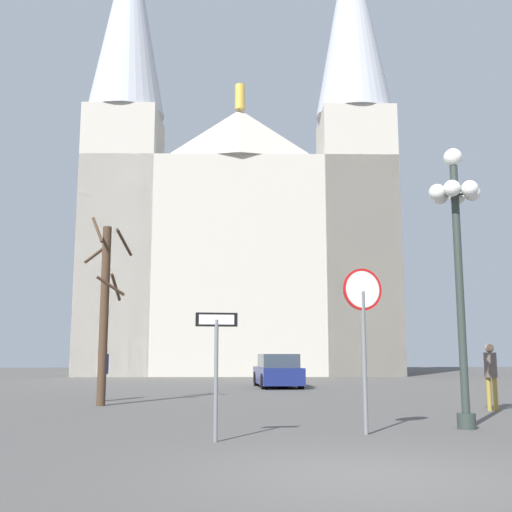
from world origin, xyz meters
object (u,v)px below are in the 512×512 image
(bare_tree, at_px, (105,308))
(stop_sign, at_px, (363,317))
(pedestrian_walking, at_px, (491,370))
(cathedral, at_px, (240,230))
(street_lamp, at_px, (457,234))
(one_way_arrow_sign, at_px, (216,357))
(parked_car_near_navy, at_px, (278,372))
(pedestrian_standing, at_px, (103,368))

(bare_tree, bearing_deg, stop_sign, -48.92)
(bare_tree, distance_m, pedestrian_walking, 10.76)
(cathedral, relative_size, street_lamp, 5.99)
(stop_sign, height_order, bare_tree, bare_tree)
(stop_sign, bearing_deg, street_lamp, 18.13)
(one_way_arrow_sign, xyz_separation_m, bare_tree, (-3.17, 7.53, 1.36))
(one_way_arrow_sign, relative_size, pedestrian_walking, 1.26)
(one_way_arrow_sign, xyz_separation_m, parked_car_near_navy, (2.88, 16.75, -0.73))
(street_lamp, bearing_deg, pedestrian_walking, 58.62)
(one_way_arrow_sign, xyz_separation_m, pedestrian_walking, (7.19, 5.14, -0.36))
(bare_tree, distance_m, pedestrian_standing, 2.49)
(cathedral, relative_size, parked_car_near_navy, 8.26)
(cathedral, distance_m, stop_sign, 34.61)
(cathedral, distance_m, pedestrian_standing, 27.33)
(one_way_arrow_sign, bearing_deg, stop_sign, 14.99)
(street_lamp, relative_size, pedestrian_standing, 3.41)
(one_way_arrow_sign, distance_m, street_lamp, 5.72)
(street_lamp, bearing_deg, pedestrian_standing, 136.91)
(bare_tree, xyz_separation_m, parked_car_near_navy, (6.05, 9.22, -2.09))
(bare_tree, relative_size, parked_car_near_navy, 1.32)
(bare_tree, height_order, pedestrian_standing, bare_tree)
(stop_sign, bearing_deg, pedestrian_standing, 125.89)
(stop_sign, bearing_deg, pedestrian_walking, 44.78)
(cathedral, xyz_separation_m, street_lamp, (2.88, -32.87, -6.60))
(stop_sign, distance_m, bare_tree, 9.03)
(stop_sign, distance_m, pedestrian_standing, 10.61)
(cathedral, relative_size, stop_sign, 11.23)
(one_way_arrow_sign, xyz_separation_m, street_lamp, (4.94, 1.45, 2.49))
(cathedral, bearing_deg, stop_sign, -88.81)
(parked_car_near_navy, relative_size, pedestrian_standing, 2.48)
(street_lamp, height_order, bare_tree, street_lamp)
(bare_tree, bearing_deg, one_way_arrow_sign, -67.19)
(stop_sign, xyz_separation_m, street_lamp, (2.19, 0.72, 1.74))
(street_lamp, bearing_deg, parked_car_near_navy, 97.67)
(cathedral, xyz_separation_m, one_way_arrow_sign, (-2.06, -34.32, -9.09))
(cathedral, relative_size, pedestrian_walking, 19.95)
(stop_sign, height_order, pedestrian_standing, stop_sign)
(pedestrian_standing, bearing_deg, parked_car_near_navy, 49.77)
(parked_car_near_navy, height_order, pedestrian_standing, pedestrian_standing)
(pedestrian_standing, bearing_deg, stop_sign, -54.11)
(stop_sign, distance_m, one_way_arrow_sign, 2.95)
(one_way_arrow_sign, distance_m, parked_car_near_navy, 17.01)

